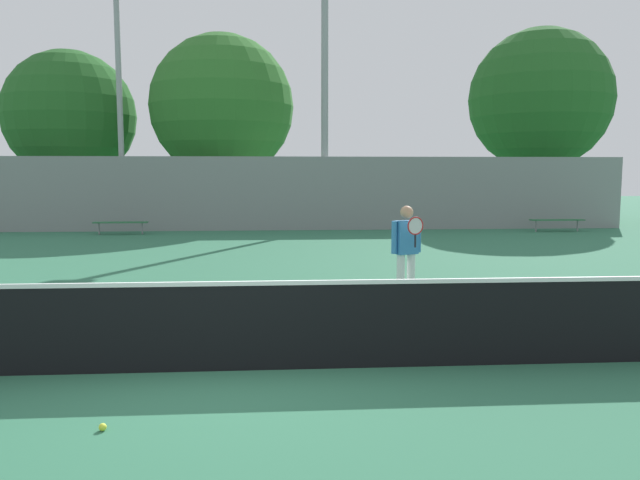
% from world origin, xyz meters
% --- Properties ---
extents(ground_plane, '(100.00, 100.00, 0.00)m').
position_xyz_m(ground_plane, '(0.00, 0.00, 0.00)').
color(ground_plane, '#2D6B4C').
extents(tennis_net, '(11.82, 0.09, 1.03)m').
position_xyz_m(tennis_net, '(0.00, 0.00, 0.53)').
color(tennis_net, black).
rests_on(tennis_net, ground_plane).
extents(tennis_player, '(0.55, 0.49, 1.68)m').
position_xyz_m(tennis_player, '(2.83, 3.61, 0.96)').
color(tennis_player, silver).
rests_on(tennis_player, ground_plane).
extents(bench_courtside_near, '(1.93, 0.40, 0.46)m').
position_xyz_m(bench_courtside_near, '(-5.06, 16.06, 0.42)').
color(bench_courtside_near, '#28663D').
rests_on(bench_courtside_near, ground_plane).
extents(bench_courtside_far, '(2.05, 0.40, 0.46)m').
position_xyz_m(bench_courtside_far, '(11.30, 16.06, 0.42)').
color(bench_courtside_far, '#28663D').
rests_on(bench_courtside_far, ground_plane).
extents(light_pole_near_left, '(0.90, 0.60, 9.83)m').
position_xyz_m(light_pole_near_left, '(2.51, 17.61, 5.63)').
color(light_pole_near_left, '#939399').
rests_on(light_pole_near_left, ground_plane).
extents(light_pole_center_back, '(0.90, 0.60, 9.45)m').
position_xyz_m(light_pole_center_back, '(-5.35, 17.78, 5.81)').
color(light_pole_center_back, '#939399').
rests_on(light_pole_center_back, ground_plane).
extents(tennis_ball, '(0.07, 0.07, 0.07)m').
position_xyz_m(tennis_ball, '(-0.95, -1.60, 0.03)').
color(tennis_ball, '#D1E038').
rests_on(tennis_ball, ground_plane).
extents(back_fence, '(28.92, 0.06, 2.86)m').
position_xyz_m(back_fence, '(0.00, 17.26, 1.43)').
color(back_fence, gray).
rests_on(back_fence, ground_plane).
extents(tree_green_tall, '(5.74, 5.74, 7.61)m').
position_xyz_m(tree_green_tall, '(-8.52, 21.83, 4.73)').
color(tree_green_tall, brown).
rests_on(tree_green_tall, ground_plane).
extents(tree_green_broad, '(6.21, 6.21, 8.19)m').
position_xyz_m(tree_green_broad, '(-1.72, 20.76, 5.07)').
color(tree_green_broad, brown).
rests_on(tree_green_broad, ground_plane).
extents(tree_dark_dense, '(6.30, 6.30, 8.65)m').
position_xyz_m(tree_dark_dense, '(12.46, 20.75, 5.49)').
color(tree_dark_dense, brown).
rests_on(tree_dark_dense, ground_plane).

